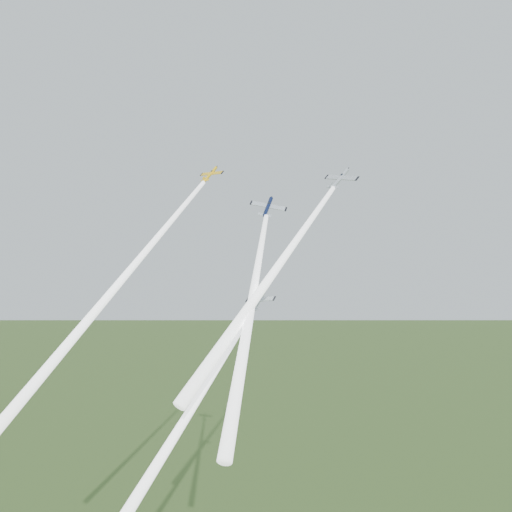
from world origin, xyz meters
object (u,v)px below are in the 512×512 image
(plane_navy, at_px, (268,207))
(plane_silver_right, at_px, (340,179))
(plane_yellow, at_px, (211,174))
(plane_silver_low, at_px, (259,300))

(plane_navy, bearing_deg, plane_silver_right, 3.77)
(plane_yellow, height_order, plane_navy, plane_yellow)
(plane_yellow, distance_m, plane_navy, 20.92)
(plane_navy, height_order, plane_silver_right, plane_silver_right)
(plane_yellow, distance_m, plane_silver_low, 37.86)
(plane_yellow, xyz_separation_m, plane_silver_right, (31.67, -4.30, -3.03))
(plane_yellow, height_order, plane_silver_right, plane_yellow)
(plane_silver_right, bearing_deg, plane_silver_low, -113.52)
(plane_silver_right, bearing_deg, plane_navy, -143.29)
(plane_yellow, relative_size, plane_silver_low, 0.98)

